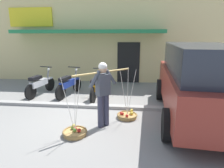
{
  "coord_description": "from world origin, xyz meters",
  "views": [
    {
      "loc": [
        1.31,
        -5.2,
        2.35
      ],
      "look_at": [
        0.7,
        0.6,
        0.85
      ],
      "focal_mm": 30.76,
      "sensor_mm": 36.0,
      "label": 1
    }
  ],
  "objects_px": {
    "motorcycle_third_in_row": "(97,87)",
    "motorcycle_second_in_row": "(69,85)",
    "fruit_basket_left_side": "(127,115)",
    "parked_truck": "(201,80)",
    "motorcycle_nearest_shop": "(40,84)",
    "fruit_vendor": "(103,90)",
    "fruit_basket_right_side": "(75,132)"
  },
  "relations": [
    {
      "from": "motorcycle_nearest_shop",
      "to": "parked_truck",
      "type": "xyz_separation_m",
      "value": [
        5.52,
        -1.62,
        0.68
      ]
    },
    {
      "from": "motorcycle_nearest_shop",
      "to": "motorcycle_second_in_row",
      "type": "height_order",
      "value": "same"
    },
    {
      "from": "motorcycle_nearest_shop",
      "to": "parked_truck",
      "type": "bearing_deg",
      "value": -16.37
    },
    {
      "from": "fruit_basket_right_side",
      "to": "motorcycle_second_in_row",
      "type": "bearing_deg",
      "value": 110.62
    },
    {
      "from": "fruit_basket_left_side",
      "to": "fruit_basket_right_side",
      "type": "bearing_deg",
      "value": -137.43
    },
    {
      "from": "fruit_basket_right_side",
      "to": "parked_truck",
      "type": "distance_m",
      "value": 3.65
    },
    {
      "from": "motorcycle_nearest_shop",
      "to": "motorcycle_third_in_row",
      "type": "bearing_deg",
      "value": -3.68
    },
    {
      "from": "motorcycle_nearest_shop",
      "to": "motorcycle_third_in_row",
      "type": "xyz_separation_m",
      "value": [
        2.32,
        -0.15,
        0.0
      ]
    },
    {
      "from": "fruit_vendor",
      "to": "parked_truck",
      "type": "bearing_deg",
      "value": 16.56
    },
    {
      "from": "fruit_basket_left_side",
      "to": "fruit_basket_right_side",
      "type": "xyz_separation_m",
      "value": [
        -1.22,
        -1.13,
        -0.0
      ]
    },
    {
      "from": "fruit_basket_left_side",
      "to": "motorcycle_second_in_row",
      "type": "bearing_deg",
      "value": 141.48
    },
    {
      "from": "fruit_basket_left_side",
      "to": "motorcycle_third_in_row",
      "type": "xyz_separation_m",
      "value": [
        -1.19,
        1.69,
        0.37
      ]
    },
    {
      "from": "fruit_vendor",
      "to": "motorcycle_second_in_row",
      "type": "relative_size",
      "value": 0.95
    },
    {
      "from": "parked_truck",
      "to": "motorcycle_nearest_shop",
      "type": "bearing_deg",
      "value": 163.63
    },
    {
      "from": "parked_truck",
      "to": "motorcycle_third_in_row",
      "type": "bearing_deg",
      "value": 155.27
    },
    {
      "from": "fruit_basket_left_side",
      "to": "motorcycle_third_in_row",
      "type": "height_order",
      "value": "fruit_basket_left_side"
    },
    {
      "from": "parked_truck",
      "to": "fruit_basket_right_side",
      "type": "bearing_deg",
      "value": -157.48
    },
    {
      "from": "fruit_basket_right_side",
      "to": "motorcycle_second_in_row",
      "type": "distance_m",
      "value": 3.22
    },
    {
      "from": "motorcycle_third_in_row",
      "to": "fruit_vendor",
      "type": "bearing_deg",
      "value": -75.63
    },
    {
      "from": "fruit_basket_left_side",
      "to": "motorcycle_third_in_row",
      "type": "distance_m",
      "value": 2.1
    },
    {
      "from": "fruit_basket_left_side",
      "to": "motorcycle_second_in_row",
      "type": "relative_size",
      "value": 0.81
    },
    {
      "from": "fruit_vendor",
      "to": "fruit_basket_left_side",
      "type": "bearing_deg",
      "value": 42.64
    },
    {
      "from": "fruit_basket_left_side",
      "to": "motorcycle_second_in_row",
      "type": "xyz_separation_m",
      "value": [
        -2.35,
        1.87,
        0.37
      ]
    },
    {
      "from": "motorcycle_third_in_row",
      "to": "parked_truck",
      "type": "xyz_separation_m",
      "value": [
        3.2,
        -1.47,
        0.68
      ]
    },
    {
      "from": "motorcycle_second_in_row",
      "to": "fruit_basket_right_side",
      "type": "bearing_deg",
      "value": -69.38
    },
    {
      "from": "fruit_basket_left_side",
      "to": "parked_truck",
      "type": "relative_size",
      "value": 0.29
    },
    {
      "from": "fruit_basket_right_side",
      "to": "motorcycle_third_in_row",
      "type": "relative_size",
      "value": 0.8
    },
    {
      "from": "motorcycle_nearest_shop",
      "to": "fruit_vendor",
      "type": "bearing_deg",
      "value": -39.61
    },
    {
      "from": "motorcycle_second_in_row",
      "to": "parked_truck",
      "type": "bearing_deg",
      "value": -20.82
    },
    {
      "from": "fruit_vendor",
      "to": "motorcycle_third_in_row",
      "type": "bearing_deg",
      "value": 104.37
    },
    {
      "from": "motorcycle_nearest_shop",
      "to": "parked_truck",
      "type": "height_order",
      "value": "parked_truck"
    },
    {
      "from": "motorcycle_third_in_row",
      "to": "motorcycle_second_in_row",
      "type": "bearing_deg",
      "value": 170.93
    }
  ]
}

